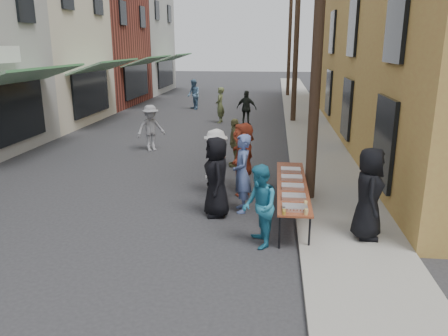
% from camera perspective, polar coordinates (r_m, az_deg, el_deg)
% --- Properties ---
extents(ground, '(120.00, 120.00, 0.00)m').
position_cam_1_polar(ground, '(9.44, -14.92, -9.27)').
color(ground, '#28282B').
rests_on(ground, ground).
extents(sidewalk, '(2.20, 60.00, 0.10)m').
position_cam_1_polar(sidewalk, '(23.30, 10.71, 5.98)').
color(sidewalk, gray).
rests_on(sidewalk, ground).
extents(storefront_row, '(8.00, 37.00, 9.00)m').
position_cam_1_polar(storefront_row, '(26.48, -24.47, 14.90)').
color(storefront_row, maroon).
rests_on(storefront_row, ground).
extents(utility_pole_near, '(0.26, 0.26, 9.00)m').
position_cam_1_polar(utility_pole_near, '(10.97, 12.32, 18.52)').
color(utility_pole_near, '#2D2116').
rests_on(utility_pole_near, ground).
extents(utility_pole_mid, '(0.26, 0.26, 9.00)m').
position_cam_1_polar(utility_pole_mid, '(22.94, 9.47, 17.06)').
color(utility_pole_mid, '#2D2116').
rests_on(utility_pole_mid, ground).
extents(utility_pole_far, '(0.26, 0.26, 9.00)m').
position_cam_1_polar(utility_pole_far, '(34.93, 8.59, 16.59)').
color(utility_pole_far, '#2D2116').
rests_on(utility_pole_far, ground).
extents(serving_table, '(0.70, 4.00, 0.75)m').
position_cam_1_polar(serving_table, '(10.41, 8.88, -2.31)').
color(serving_table, '#602917').
rests_on(serving_table, ground).
extents(catering_tray_sausage, '(0.50, 0.33, 0.08)m').
position_cam_1_polar(catering_tray_sausage, '(8.83, 9.26, -5.15)').
color(catering_tray_sausage, maroon).
rests_on(catering_tray_sausage, serving_table).
extents(catering_tray_foil_b, '(0.50, 0.33, 0.08)m').
position_cam_1_polar(catering_tray_foil_b, '(9.44, 9.10, -3.74)').
color(catering_tray_foil_b, '#B2B2B7').
rests_on(catering_tray_foil_b, serving_table).
extents(catering_tray_buns, '(0.50, 0.33, 0.08)m').
position_cam_1_polar(catering_tray_buns, '(10.10, 8.95, -2.42)').
color(catering_tray_buns, tan).
rests_on(catering_tray_buns, serving_table).
extents(catering_tray_foil_d, '(0.50, 0.33, 0.08)m').
position_cam_1_polar(catering_tray_foil_d, '(10.76, 8.82, -1.26)').
color(catering_tray_foil_d, '#B2B2B7').
rests_on(catering_tray_foil_d, serving_table).
extents(catering_tray_buns_end, '(0.50, 0.33, 0.08)m').
position_cam_1_polar(catering_tray_buns_end, '(11.44, 8.71, -0.24)').
color(catering_tray_buns_end, tan).
rests_on(catering_tray_buns_end, serving_table).
extents(condiment_jar_a, '(0.07, 0.07, 0.08)m').
position_cam_1_polar(condiment_jar_a, '(8.54, 7.85, -5.82)').
color(condiment_jar_a, '#A57F26').
rests_on(condiment_jar_a, serving_table).
extents(condiment_jar_b, '(0.07, 0.07, 0.08)m').
position_cam_1_polar(condiment_jar_b, '(8.63, 7.84, -5.58)').
color(condiment_jar_b, '#A57F26').
rests_on(condiment_jar_b, serving_table).
extents(condiment_jar_c, '(0.07, 0.07, 0.08)m').
position_cam_1_polar(condiment_jar_c, '(8.72, 7.83, -5.34)').
color(condiment_jar_c, '#A57F26').
rests_on(condiment_jar_c, serving_table).
extents(cup_stack, '(0.08, 0.08, 0.12)m').
position_cam_1_polar(cup_stack, '(8.60, 10.66, -5.65)').
color(cup_stack, tan).
rests_on(cup_stack, serving_table).
extents(guest_front_a, '(0.85, 1.07, 1.90)m').
position_cam_1_polar(guest_front_a, '(10.16, -0.99, -1.17)').
color(guest_front_a, black).
rests_on(guest_front_a, ground).
extents(guest_front_b, '(0.58, 0.77, 1.90)m').
position_cam_1_polar(guest_front_b, '(10.42, 2.36, -0.72)').
color(guest_front_b, '#5367A1').
rests_on(guest_front_b, ground).
extents(guest_front_c, '(0.81, 0.95, 1.68)m').
position_cam_1_polar(guest_front_c, '(8.66, 4.64, -5.03)').
color(guest_front_c, teal).
rests_on(guest_front_c, ground).
extents(guest_front_d, '(0.92, 1.28, 1.78)m').
position_cam_1_polar(guest_front_d, '(11.66, -1.07, 0.77)').
color(guest_front_d, silver).
rests_on(guest_front_d, ground).
extents(guest_front_e, '(0.53, 0.99, 1.60)m').
position_cam_1_polar(guest_front_e, '(14.44, 1.40, 3.35)').
color(guest_front_e, brown).
rests_on(guest_front_e, ground).
extents(guest_queue_back, '(0.71, 1.84, 1.95)m').
position_cam_1_polar(guest_queue_back, '(11.75, 2.50, 1.29)').
color(guest_queue_back, '#953720').
rests_on(guest_queue_back, ground).
extents(server, '(0.68, 0.97, 1.89)m').
position_cam_1_polar(server, '(9.21, 18.39, -3.19)').
color(server, black).
rests_on(server, sidewalk).
extents(passerby_left, '(1.28, 1.22, 1.74)m').
position_cam_1_polar(passerby_left, '(16.84, -9.53, 5.18)').
color(passerby_left, gray).
rests_on(passerby_left, ground).
extents(passerby_mid, '(1.10, 0.66, 1.75)m').
position_cam_1_polar(passerby_mid, '(21.89, 2.97, 7.80)').
color(passerby_mid, black).
rests_on(passerby_mid, ground).
extents(passerby_right, '(0.48, 0.70, 1.83)m').
position_cam_1_polar(passerby_right, '(22.71, -0.53, 8.21)').
color(passerby_right, '#525C35').
rests_on(passerby_right, ground).
extents(passerby_far, '(1.07, 1.14, 1.86)m').
position_cam_1_polar(passerby_far, '(27.66, -3.98, 9.57)').
color(passerby_far, '#537CA1').
rests_on(passerby_far, ground).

